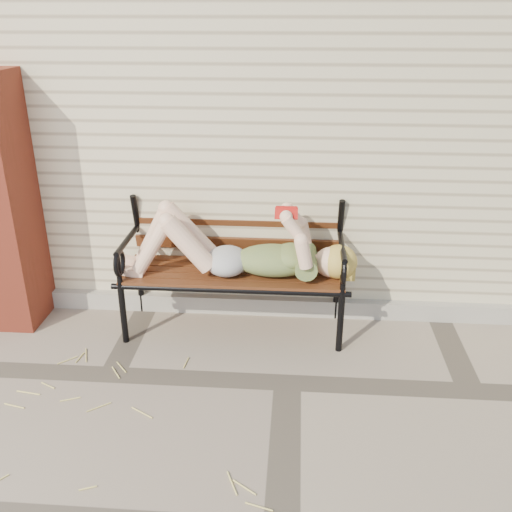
{
  "coord_description": "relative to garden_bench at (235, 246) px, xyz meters",
  "views": [
    {
      "loc": [
        0.03,
        -3.29,
        2.41
      ],
      "look_at": [
        -0.26,
        0.53,
        0.73
      ],
      "focal_mm": 40.0,
      "sensor_mm": 36.0,
      "label": 1
    }
  ],
  "objects": [
    {
      "name": "ground",
      "position": [
        0.45,
        -0.81,
        -0.68
      ],
      "size": [
        80.0,
        80.0,
        0.0
      ],
      "primitive_type": "plane",
      "color": "gray",
      "rests_on": "ground"
    },
    {
      "name": "house_wall",
      "position": [
        0.45,
        2.19,
        0.82
      ],
      "size": [
        8.0,
        4.0,
        3.0
      ],
      "primitive_type": "cube",
      "color": "beige",
      "rests_on": "ground"
    },
    {
      "name": "foundation_strip",
      "position": [
        0.45,
        0.16,
        -0.61
      ],
      "size": [
        8.0,
        0.1,
        0.15
      ],
      "primitive_type": "cube",
      "color": "#A09B90",
      "rests_on": "ground"
    },
    {
      "name": "garden_bench",
      "position": [
        0.0,
        0.0,
        0.0
      ],
      "size": [
        1.88,
        0.75,
        1.21
      ],
      "color": "black",
      "rests_on": "ground"
    },
    {
      "name": "reading_woman",
      "position": [
        0.02,
        -0.15,
        0.04
      ],
      "size": [
        1.77,
        0.4,
        0.56
      ],
      "color": "#0A3C49",
      "rests_on": "ground"
    },
    {
      "name": "straw_scatter",
      "position": [
        -1.13,
        -1.38,
        -0.67
      ],
      "size": [
        3.06,
        1.51,
        0.01
      ],
      "color": "#DAC76A",
      "rests_on": "ground"
    }
  ]
}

